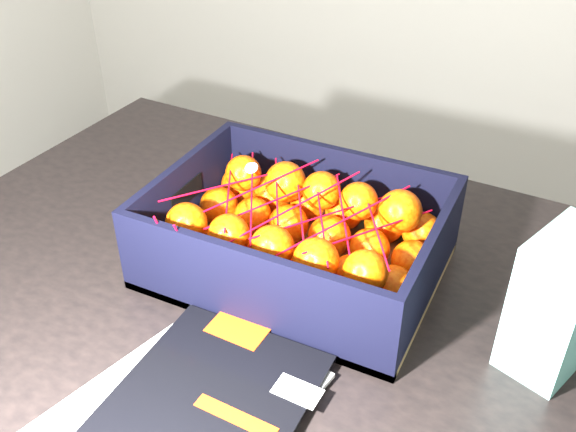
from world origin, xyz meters
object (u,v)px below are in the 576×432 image
at_px(table, 291,332).
at_px(produce_crate, 297,245).
at_px(magazine_stack, 189,409).
at_px(retail_carton, 560,302).

distance_m(table, produce_crate, 0.14).
height_order(table, produce_crate, produce_crate).
bearing_deg(produce_crate, magazine_stack, -89.02).
relative_size(produce_crate, retail_carton, 2.22).
bearing_deg(table, produce_crate, 101.74).
bearing_deg(produce_crate, table, -78.26).
xyz_separation_m(table, magazine_stack, (-0.00, -0.26, 0.11)).
height_order(magazine_stack, produce_crate, produce_crate).
xyz_separation_m(magazine_stack, produce_crate, (-0.00, 0.29, 0.03)).
xyz_separation_m(table, retail_carton, (0.34, 0.01, 0.19)).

